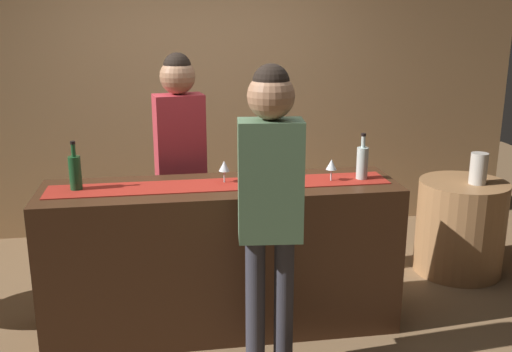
% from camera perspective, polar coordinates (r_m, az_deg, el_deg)
% --- Properties ---
extents(ground_plane, '(10.00, 10.00, 0.00)m').
position_cam_1_polar(ground_plane, '(4.06, -3.17, -14.08)').
color(ground_plane, brown).
extents(back_wall, '(6.00, 0.12, 2.90)m').
position_cam_1_polar(back_wall, '(5.45, -5.51, 9.66)').
color(back_wall, tan).
rests_on(back_wall, ground).
extents(bar_counter, '(2.23, 0.60, 0.97)m').
position_cam_1_polar(bar_counter, '(3.84, -3.28, -7.81)').
color(bar_counter, '#3D2314').
rests_on(bar_counter, ground).
extents(counter_runner_cloth, '(2.12, 0.28, 0.01)m').
position_cam_1_polar(counter_runner_cloth, '(3.68, -3.40, -0.85)').
color(counter_runner_cloth, maroon).
rests_on(counter_runner_cloth, bar_counter).
extents(wine_bottle_clear, '(0.07, 0.07, 0.30)m').
position_cam_1_polar(wine_bottle_clear, '(3.83, 10.23, 1.31)').
color(wine_bottle_clear, '#B2C6C1').
rests_on(wine_bottle_clear, bar_counter).
extents(wine_bottle_green, '(0.07, 0.07, 0.30)m').
position_cam_1_polar(wine_bottle_green, '(3.70, -17.07, 0.37)').
color(wine_bottle_green, '#194723').
rests_on(wine_bottle_green, bar_counter).
extents(wine_glass_near_customer, '(0.07, 0.07, 0.14)m').
position_cam_1_polar(wine_glass_near_customer, '(3.69, -3.09, 0.89)').
color(wine_glass_near_customer, silver).
rests_on(wine_glass_near_customer, bar_counter).
extents(wine_glass_mid_counter, '(0.07, 0.07, 0.14)m').
position_cam_1_polar(wine_glass_mid_counter, '(3.76, 7.30, 1.03)').
color(wine_glass_mid_counter, silver).
rests_on(wine_glass_mid_counter, bar_counter).
extents(bartender, '(0.37, 0.25, 1.74)m').
position_cam_1_polar(bartender, '(4.20, -7.35, 2.76)').
color(bartender, '#26262B').
rests_on(bartender, ground).
extents(customer_sipping, '(0.36, 0.25, 1.76)m').
position_cam_1_polar(customer_sipping, '(3.13, 1.39, -1.32)').
color(customer_sipping, '#33333D').
rests_on(customer_sipping, ground).
extents(round_side_table, '(0.68, 0.68, 0.74)m').
position_cam_1_polar(round_side_table, '(4.94, 19.11, -4.66)').
color(round_side_table, '#996B42').
rests_on(round_side_table, ground).
extents(vase_on_side_table, '(0.13, 0.13, 0.24)m').
position_cam_1_polar(vase_on_side_table, '(4.78, 20.70, 0.68)').
color(vase_on_side_table, '#B7B2A8').
rests_on(vase_on_side_table, round_side_table).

